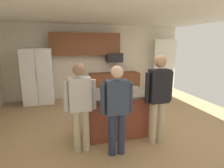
% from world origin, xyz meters
% --- Properties ---
extents(floor, '(7.04, 7.04, 0.00)m').
position_xyz_m(floor, '(0.00, 0.00, 0.00)').
color(floor, tan).
rests_on(floor, ground).
extents(ceiling, '(7.04, 7.04, 0.00)m').
position_xyz_m(ceiling, '(0.00, 0.00, 2.60)').
color(ceiling, white).
extents(back_wall, '(6.40, 0.10, 2.60)m').
position_xyz_m(back_wall, '(0.00, 2.80, 1.30)').
color(back_wall, beige).
rests_on(back_wall, ground).
extents(french_door_window_panel, '(0.90, 0.06, 2.00)m').
position_xyz_m(french_door_window_panel, '(2.60, 2.40, 1.10)').
color(french_door_window_panel, white).
rests_on(french_door_window_panel, ground).
extents(cabinet_run_upper, '(2.40, 0.38, 0.75)m').
position_xyz_m(cabinet_run_upper, '(-0.40, 2.60, 1.93)').
color(cabinet_run_upper, brown).
extents(cabinet_run_lower, '(1.80, 0.63, 0.90)m').
position_xyz_m(cabinet_run_lower, '(0.60, 2.48, 0.45)').
color(cabinet_run_lower, brown).
rests_on(cabinet_run_lower, ground).
extents(refrigerator, '(0.94, 0.76, 1.80)m').
position_xyz_m(refrigerator, '(-2.00, 2.38, 0.90)').
color(refrigerator, white).
rests_on(refrigerator, ground).
extents(microwave_over_range, '(0.56, 0.40, 0.32)m').
position_xyz_m(microwave_over_range, '(0.60, 2.50, 1.45)').
color(microwave_over_range, black).
extents(kitchen_island, '(1.38, 0.93, 0.93)m').
position_xyz_m(kitchen_island, '(-0.16, -0.28, 0.47)').
color(kitchen_island, brown).
rests_on(kitchen_island, ground).
extents(person_guest_right, '(0.57, 0.23, 1.75)m').
position_xyz_m(person_guest_right, '(0.51, -0.90, 1.02)').
color(person_guest_right, tan).
rests_on(person_guest_right, ground).
extents(person_elder_center, '(0.57, 0.22, 1.63)m').
position_xyz_m(person_elder_center, '(-0.97, -0.79, 0.94)').
color(person_elder_center, tan).
rests_on(person_elder_center, ground).
extents(person_guest_left, '(0.57, 0.22, 1.61)m').
position_xyz_m(person_guest_left, '(-0.38, -1.07, 0.92)').
color(person_guest_left, '#232D4C').
rests_on(person_guest_left, ground).
extents(tumbler_amber, '(0.07, 0.07, 0.14)m').
position_xyz_m(tumbler_amber, '(-0.44, -0.15, 1.00)').
color(tumbler_amber, black).
rests_on(tumbler_amber, kitchen_island).
extents(mug_ceramic_white, '(0.13, 0.09, 0.11)m').
position_xyz_m(mug_ceramic_white, '(0.22, -0.27, 0.99)').
color(mug_ceramic_white, white).
rests_on(mug_ceramic_white, kitchen_island).
extents(glass_stout_tall, '(0.07, 0.07, 0.13)m').
position_xyz_m(glass_stout_tall, '(-0.11, -0.35, 1.00)').
color(glass_stout_tall, black).
rests_on(glass_stout_tall, kitchen_island).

